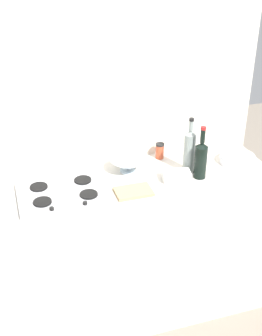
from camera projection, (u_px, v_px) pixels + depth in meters
name	position (u px, v px, depth m)	size (l,w,h in m)	color
ground_plane	(131.00, 297.00, 3.05)	(6.00, 6.00, 0.00)	gray
counter_block	(131.00, 246.00, 2.83)	(1.80, 0.70, 0.90)	beige
backsplash_panel	(113.00, 126.00, 2.81)	(1.90, 0.06, 2.25)	beige
stovetop_hob	(64.00, 193.00, 2.51)	(0.52, 0.36, 0.04)	#B2B2B7
plate_stack	(237.00, 159.00, 2.84)	(0.23, 0.23, 0.05)	white
wine_bottle_leftmost	(189.00, 151.00, 2.69)	(0.07, 0.07, 0.36)	gray
wine_bottle_mid_left	(201.00, 159.00, 2.64)	(0.08, 0.08, 0.33)	black
mixing_bowl	(128.00, 165.00, 2.73)	(0.22, 0.22, 0.08)	silver
butter_dish	(177.00, 176.00, 2.66)	(0.17, 0.10, 0.05)	white
condiment_jar_front	(160.00, 151.00, 2.89)	(0.06, 0.06, 0.11)	#C64C2D
cutting_board	(134.00, 192.00, 2.53)	(0.21, 0.14, 0.02)	tan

